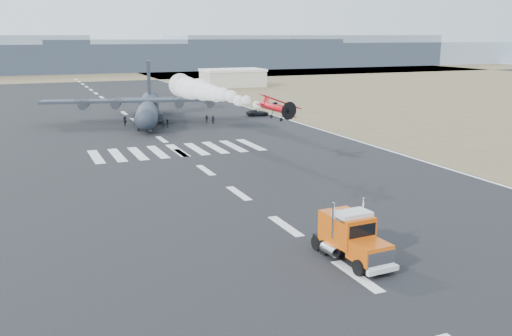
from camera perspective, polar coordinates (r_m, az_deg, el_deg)
ground at (r=42.62m, az=10.05°, el=-10.59°), size 500.00×500.00×0.00m
scrub_far at (r=264.06m, az=-18.10°, el=8.82°), size 500.00×80.00×0.00m
runway_markings at (r=96.60m, az=-9.39°, el=2.83°), size 60.00×260.00×0.01m
ridge_seg_d at (r=293.61m, az=-18.70°, el=10.42°), size 150.00×50.00×13.00m
ridge_seg_e at (r=305.29m, az=-6.25°, el=11.29°), size 150.00×50.00×15.00m
ridge_seg_f at (r=329.63m, az=4.87°, el=11.62°), size 150.00×50.00×17.00m
ridge_seg_g at (r=364.16m, az=14.16°, el=11.11°), size 150.00×50.00×13.00m
hangar_right at (r=195.21m, az=-2.34°, el=9.03°), size 20.50×12.50×5.90m
semi_truck at (r=44.82m, az=9.50°, el=-6.72°), size 3.38×8.79×3.91m
aerobatic_biplane at (r=72.32m, az=2.07°, el=6.08°), size 6.15×5.79×3.47m
smoke_trail at (r=95.78m, az=-6.08°, el=7.89°), size 5.52×31.97×4.03m
transport_aircraft at (r=116.61m, az=-10.71°, el=6.03°), size 40.24×32.90×11.71m
support_vehicle at (r=123.65m, az=0.17°, el=5.56°), size 5.01×2.59×1.35m
crew_a at (r=107.87m, az=-9.24°, el=4.37°), size 0.81×0.78×1.74m
crew_b at (r=113.01m, az=-4.32°, el=4.86°), size 0.79×0.91×1.60m
crew_c at (r=112.83m, az=-4.33°, el=4.85°), size 1.13×0.84×1.58m
crew_d at (r=114.15m, az=-4.95°, el=4.94°), size 0.97×0.52×1.62m
crew_e at (r=106.23m, az=-11.74°, el=4.09°), size 0.83×0.91×1.60m
crew_f at (r=112.34m, az=-12.98°, el=4.59°), size 0.57×1.75×1.88m
crew_g at (r=109.97m, az=-11.61°, el=4.42°), size 0.50×0.60×1.65m
crew_h at (r=109.00m, az=-8.81°, el=4.43°), size 0.70×0.87×1.55m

